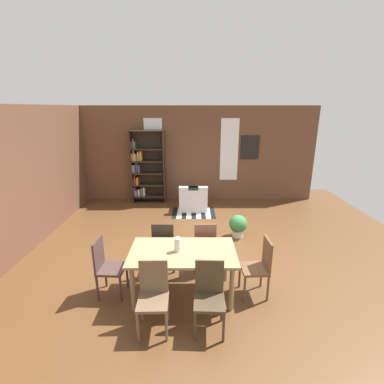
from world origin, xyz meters
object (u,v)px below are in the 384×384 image
Objects in this scene: dining_chair_far_right at (205,244)px; dining_chair_head_left at (107,265)px; bookshelf_tall at (146,168)px; potted_plant_by_shelf at (239,225)px; dining_chair_head_right at (260,265)px; dining_table at (183,256)px; vase_on_table at (178,245)px; armchair_white at (194,200)px; dining_chair_far_left at (164,244)px; dining_chair_near_left at (154,294)px; dining_chair_near_right at (210,294)px.

dining_chair_far_right and dining_chair_head_left have the same top height.
bookshelf_tall is 3.63m from potted_plant_by_shelf.
dining_table is at bearing -179.84° from dining_chair_head_right.
vase_on_table is 2.49m from potted_plant_by_shelf.
potted_plant_by_shelf is at bearing -60.90° from armchair_white.
dining_chair_far_left is 1.00× the size of dining_chair_head_left.
potted_plant_by_shelf is (2.38, 2.06, -0.23)m from dining_chair_head_left.
bookshelf_tall is at bearing 99.88° from dining_chair_near_left.
vase_on_table is (-0.08, -0.00, 0.20)m from dining_table.
dining_table is at bearing -117.92° from dining_chair_far_right.
dining_table is 1.71× the size of dining_chair_near_right.
vase_on_table is at bearing 122.72° from dining_chair_near_right.
dining_chair_far_right is 1.39m from dining_chair_near_right.
bookshelf_tall reaches higher than dining_chair_head_right.
vase_on_table is 0.10× the size of bookshelf_tall.
dining_chair_near_left reaches higher than armchair_white.
armchair_white is (0.55, 3.20, -0.23)m from dining_chair_far_left.
dining_chair_head_right is at bearing -0.01° from dining_chair_head_left.
dining_chair_head_left is at bearing 179.99° from dining_chair_head_right.
dining_chair_head_right is 4.02m from armchair_white.
potted_plant_by_shelf is at bearing 40.83° from dining_chair_head_left.
bookshelf_tall is (-0.92, 5.28, 0.58)m from dining_chair_near_left.
vase_on_table reaches higher than dining_chair_near_right.
dining_chair_near_left is at bearing -90.04° from dining_chair_far_left.
armchair_white is at bearing 83.20° from dining_chair_near_left.
dining_chair_far_right reaches higher than dining_table.
vase_on_table is 3.94m from armchair_white.
bookshelf_tall is 4.29× the size of potted_plant_by_shelf.
vase_on_table is 0.23× the size of dining_chair_head_right.
dining_table is 0.80m from dining_chair_far_right.
dining_chair_head_left is 1.00× the size of dining_chair_near_left.
dining_chair_far_left is at bearing 117.80° from dining_table.
dining_chair_head_left is (-0.82, -0.69, 0.00)m from dining_chair_far_left.
dining_chair_near_right and dining_chair_head_right have the same top height.
dining_chair_near_right and dining_chair_near_left have the same top height.
dining_chair_far_right is at bearing 139.76° from dining_chair_head_right.
dining_table is 0.80m from dining_chair_near_left.
dining_chair_near_left is 3.18m from potted_plant_by_shelf.
dining_chair_head_left and dining_chair_head_right have the same top height.
dining_chair_near_right is 0.43× the size of bookshelf_tall.
armchair_white is (-0.19, 4.59, -0.23)m from dining_chair_near_right.
dining_chair_near_right is (0.37, -0.70, -0.16)m from dining_table.
dining_chair_far_right is (0.37, 0.70, -0.16)m from dining_table.
dining_table reaches higher than armchair_white.
dining_chair_head_left is (-1.19, 0.00, -0.16)m from dining_table.
dining_chair_far_left is at bearing 89.96° from dining_chair_near_left.
dining_chair_far_left is (-0.29, 0.70, -0.36)m from vase_on_table.
dining_chair_far_left is 1.57m from dining_chair_near_right.
dining_chair_far_right reaches higher than potted_plant_by_shelf.
bookshelf_tall is (-1.66, 5.28, 0.58)m from dining_chair_near_right.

